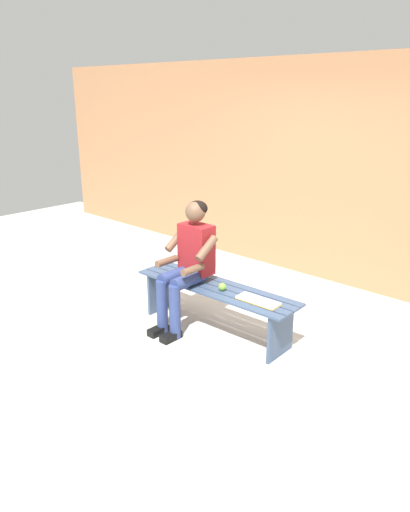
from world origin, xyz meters
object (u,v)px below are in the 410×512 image
person_seated (188,260)px  apple (222,287)px  book_open (258,301)px  bench_near (215,297)px

person_seated → apple: (-0.39, -0.07, -0.19)m
person_seated → book_open: person_seated is taller
apple → book_open: bearing=-177.5°
book_open → person_seated: bearing=4.2°
bench_near → book_open: (-0.53, 0.02, 0.13)m
person_seated → book_open: 0.84m
person_seated → book_open: bearing=-174.0°
bench_near → book_open: 0.55m
apple → book_open: 0.41m
person_seated → bench_near: bearing=-159.3°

